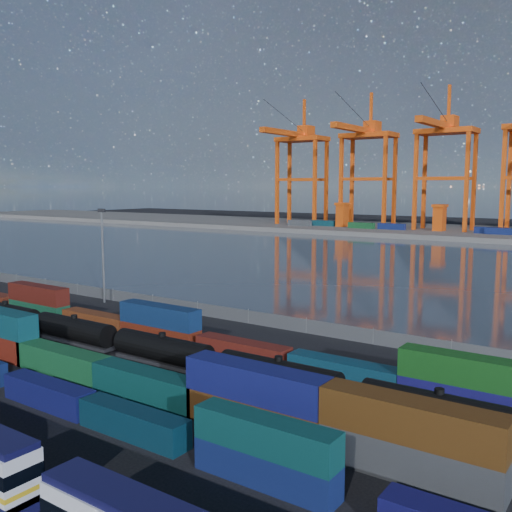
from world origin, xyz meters
The scene contains 12 objects.
ground centered at (0.00, 0.00, 0.00)m, with size 700.00×700.00×0.00m, color black.
harbor_water centered at (0.00, 105.00, 0.01)m, with size 700.00×700.00×0.00m, color #333D4A.
far_quay centered at (0.00, 210.00, 1.00)m, with size 700.00×70.00×2.00m, color #514F4C.
container_row_south centered at (17.26, -9.05, 1.42)m, with size 113.57×2.22×4.74m.
container_row_mid centered at (5.84, -2.54, 2.29)m, with size 142.41×2.66×5.67m.
container_row_north centered at (-5.53, 11.83, 1.93)m, with size 141.01×2.48×5.28m.
tanker_string centered at (-10.94, 5.14, 2.08)m, with size 137.46×2.89×4.14m.
waterfront_fence centered at (0.00, 28.00, 1.00)m, with size 160.12×0.12×2.20m.
yard_light_mast centered at (-30.00, 26.00, 9.30)m, with size 1.60×0.40×16.60m.
gantry_cranes centered at (-7.50, 203.34, 38.45)m, with size 199.13×46.32×62.73m.
quay_containers centered at (-11.00, 195.46, 3.30)m, with size 172.58×10.99×2.60m.
straddle_carriers centered at (-2.50, 200.00, 7.82)m, with size 140.00×7.00×11.10m.
Camera 1 is at (48.88, -39.84, 20.37)m, focal length 40.00 mm.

